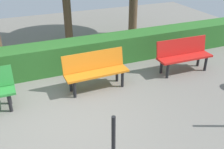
{
  "coord_description": "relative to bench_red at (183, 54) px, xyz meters",
  "views": [
    {
      "loc": [
        0.61,
        4.12,
        3.12
      ],
      "look_at": [
        -1.29,
        -0.44,
        0.55
      ],
      "focal_mm": 41.8,
      "sensor_mm": 36.0,
      "label": 1
    }
  ],
  "objects": [
    {
      "name": "ground_plane",
      "position": [
        3.5,
        0.92,
        -0.48
      ],
      "size": [
        16.53,
        16.53,
        0.0
      ],
      "primitive_type": "plane",
      "color": "gray"
    },
    {
      "name": "bench_red",
      "position": [
        0.0,
        0.0,
        0.0
      ],
      "size": [
        1.48,
        0.49,
        0.86
      ],
      "rotation": [
        0.0,
        0.0,
        -0.02
      ],
      "color": "red",
      "rests_on": "ground_plane"
    },
    {
      "name": "bench_orange",
      "position": [
        2.4,
        -0.04,
        0.0
      ],
      "size": [
        1.48,
        0.5,
        0.86
      ],
      "rotation": [
        0.0,
        0.0,
        0.03
      ],
      "color": "orange",
      "rests_on": "ground_plane"
    },
    {
      "name": "hedge_row",
      "position": [
        2.44,
        -1.28,
        -0.11
      ],
      "size": [
        12.53,
        0.69,
        0.74
      ],
      "primitive_type": "cube",
      "color": "#2D6B28",
      "rests_on": "ground_plane"
    },
    {
      "name": "railing_post_mid",
      "position": [
        2.99,
        2.42,
        0.02
      ],
      "size": [
        0.06,
        0.06,
        1.0
      ],
      "primitive_type": "cylinder",
      "color": "black",
      "rests_on": "ground_plane"
    }
  ]
}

